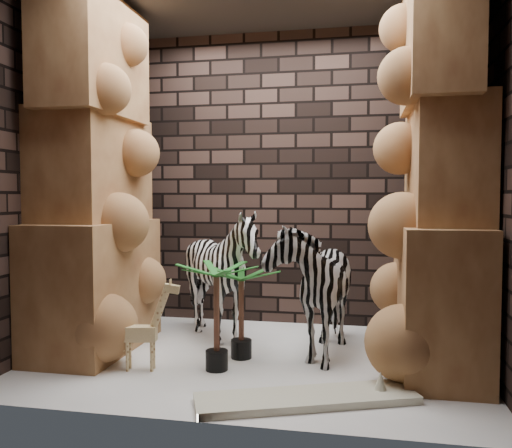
% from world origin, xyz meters
% --- Properties ---
extents(floor, '(3.50, 3.50, 0.00)m').
position_xyz_m(floor, '(0.00, 0.00, 0.00)').
color(floor, white).
rests_on(floor, ground).
extents(wall_back, '(3.50, 0.00, 3.50)m').
position_xyz_m(wall_back, '(0.00, 1.25, 1.50)').
color(wall_back, black).
rests_on(wall_back, ground).
extents(wall_front, '(3.50, 0.00, 3.50)m').
position_xyz_m(wall_front, '(0.00, -1.25, 1.50)').
color(wall_front, black).
rests_on(wall_front, ground).
extents(wall_left, '(0.00, 3.00, 3.00)m').
position_xyz_m(wall_left, '(-1.75, 0.00, 1.50)').
color(wall_left, black).
rests_on(wall_left, ground).
extents(wall_right, '(0.00, 3.00, 3.00)m').
position_xyz_m(wall_right, '(1.75, 0.00, 1.50)').
color(wall_right, black).
rests_on(wall_right, ground).
extents(rock_pillar_left, '(0.68, 1.30, 3.00)m').
position_xyz_m(rock_pillar_left, '(-1.40, 0.00, 1.50)').
color(rock_pillar_left, tan).
rests_on(rock_pillar_left, floor).
extents(rock_pillar_right, '(0.58, 1.25, 3.00)m').
position_xyz_m(rock_pillar_right, '(1.42, 0.00, 1.50)').
color(rock_pillar_right, tan).
rests_on(rock_pillar_right, floor).
extents(zebra_right, '(0.66, 1.14, 1.31)m').
position_xyz_m(zebra_right, '(0.45, 0.25, 0.66)').
color(zebra_right, white).
rests_on(zebra_right, floor).
extents(zebra_left, '(1.02, 1.24, 1.09)m').
position_xyz_m(zebra_left, '(-0.39, 0.43, 0.54)').
color(zebra_left, white).
rests_on(zebra_left, floor).
extents(giraffe_toy, '(0.38, 0.19, 0.71)m').
position_xyz_m(giraffe_toy, '(-0.79, -0.45, 0.36)').
color(giraffe_toy, '#E4C788').
rests_on(giraffe_toy, floor).
extents(palm_front, '(0.36, 0.36, 0.75)m').
position_xyz_m(palm_front, '(-0.11, -0.01, 0.37)').
color(palm_front, '#226C29').
rests_on(palm_front, floor).
extents(palm_back, '(0.36, 0.36, 0.83)m').
position_xyz_m(palm_back, '(-0.22, -0.34, 0.41)').
color(palm_back, '#226C29').
rests_on(palm_back, floor).
extents(surfboard, '(1.46, 0.85, 0.05)m').
position_xyz_m(surfboard, '(0.51, -0.83, 0.03)').
color(surfboard, beige).
rests_on(surfboard, floor).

